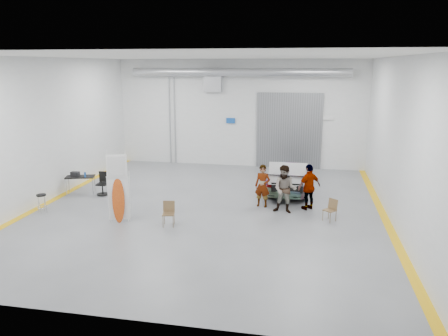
% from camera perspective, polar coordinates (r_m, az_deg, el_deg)
% --- Properties ---
extents(ground, '(16.00, 16.00, 0.00)m').
position_cam_1_polar(ground, '(17.74, -2.08, -5.39)').
color(ground, slate).
rests_on(ground, ground).
extents(room_shell, '(14.02, 16.18, 6.01)m').
position_cam_1_polar(room_shell, '(18.98, 0.04, 8.47)').
color(room_shell, silver).
rests_on(room_shell, ground).
extents(sedan_car, '(2.14, 4.73, 1.34)m').
position_cam_1_polar(sedan_car, '(20.40, 8.53, -1.05)').
color(sedan_car, silver).
rests_on(sedan_car, ground).
extents(person_a, '(0.71, 0.53, 1.75)m').
position_cam_1_polar(person_a, '(17.88, 5.06, -2.34)').
color(person_a, '#956651').
rests_on(person_a, ground).
extents(person_b, '(1.03, 0.84, 1.92)m').
position_cam_1_polar(person_b, '(17.21, 7.98, -2.76)').
color(person_b, '#4A6589').
rests_on(person_b, ground).
extents(person_c, '(1.12, 1.04, 1.87)m').
position_cam_1_polar(person_c, '(17.79, 11.06, -2.44)').
color(person_c, '#AA7338').
rests_on(person_c, ground).
extents(surfboard_display, '(0.74, 0.36, 2.71)m').
position_cam_1_polar(surfboard_display, '(16.47, -13.87, -3.27)').
color(surfboard_display, white).
rests_on(surfboard_display, ground).
extents(folding_chair_near, '(0.49, 0.51, 0.89)m').
position_cam_1_polar(folding_chair_near, '(16.00, -7.23, -6.56)').
color(folding_chair_near, brown).
rests_on(folding_chair_near, ground).
extents(folding_chair_far, '(0.55, 0.61, 0.83)m').
position_cam_1_polar(folding_chair_far, '(16.82, 13.60, -5.91)').
color(folding_chair_far, brown).
rests_on(folding_chair_far, ground).
extents(shop_stool, '(0.39, 0.39, 0.76)m').
position_cam_1_polar(shop_stool, '(18.62, -22.68, -4.32)').
color(shop_stool, black).
rests_on(shop_stool, ground).
extents(work_table, '(1.39, 0.98, 1.02)m').
position_cam_1_polar(work_table, '(20.74, -18.44, -1.03)').
color(work_table, '#999CA2').
rests_on(work_table, ground).
extents(office_chair, '(0.54, 0.54, 1.01)m').
position_cam_1_polar(office_chair, '(20.29, -15.53, -2.15)').
color(office_chair, black).
rests_on(office_chair, ground).
extents(trunk_lid, '(1.57, 0.95, 0.04)m').
position_cam_1_polar(trunk_lid, '(18.22, 8.31, -0.54)').
color(trunk_lid, silver).
rests_on(trunk_lid, sedan_car).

